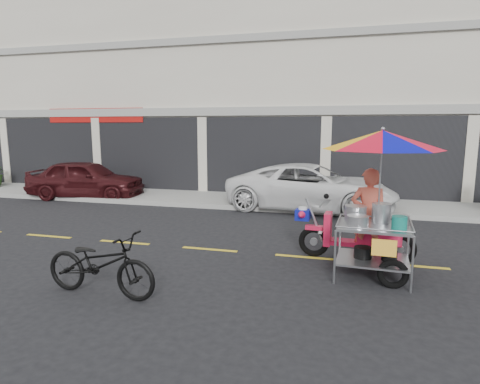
% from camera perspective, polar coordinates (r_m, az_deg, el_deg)
% --- Properties ---
extents(ground, '(90.00, 90.00, 0.00)m').
position_cam_1_polar(ground, '(8.11, 9.31, -9.15)').
color(ground, black).
extents(sidewalk, '(45.00, 3.00, 0.15)m').
position_cam_1_polar(sidewalk, '(13.42, 11.65, -1.56)').
color(sidewalk, gray).
rests_on(sidewalk, ground).
extents(shophouse_block, '(36.00, 8.11, 10.40)m').
position_cam_1_polar(shophouse_block, '(18.46, 22.08, 13.84)').
color(shophouse_block, beige).
rests_on(shophouse_block, ground).
extents(centerline, '(42.00, 0.10, 0.01)m').
position_cam_1_polar(centerline, '(8.11, 9.31, -9.12)').
color(centerline, gold).
rests_on(centerline, ground).
extents(maroon_sedan, '(4.25, 2.16, 1.39)m').
position_cam_1_polar(maroon_sedan, '(15.42, -21.05, 1.72)').
color(maroon_sedan, '#360E11').
rests_on(maroon_sedan, ground).
extents(white_pickup, '(5.33, 2.88, 1.42)m').
position_cam_1_polar(white_pickup, '(12.55, 10.11, 0.69)').
color(white_pickup, white).
rests_on(white_pickup, ground).
extents(near_bicycle, '(1.93, 0.78, 0.99)m').
position_cam_1_polar(near_bicycle, '(6.50, -19.26, -9.63)').
color(near_bicycle, black).
rests_on(near_bicycle, ground).
extents(food_vendor_rig, '(2.53, 2.14, 2.55)m').
position_cam_1_polar(food_vendor_rig, '(7.31, 18.57, 1.37)').
color(food_vendor_rig, black).
rests_on(food_vendor_rig, ground).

